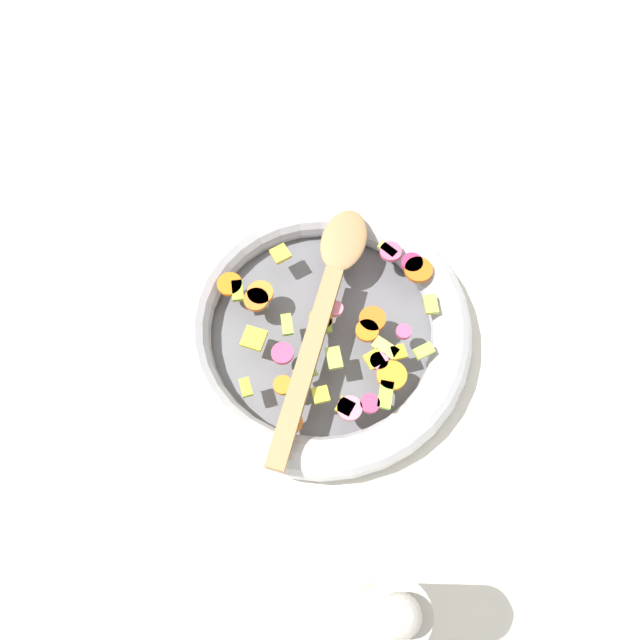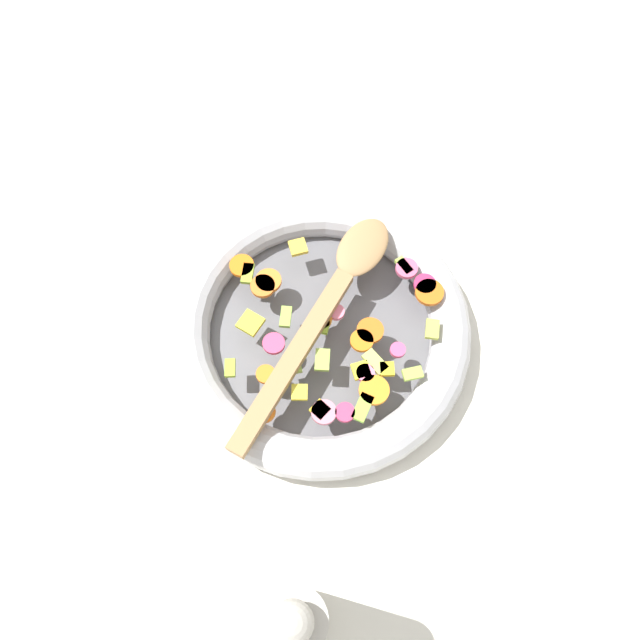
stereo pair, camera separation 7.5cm
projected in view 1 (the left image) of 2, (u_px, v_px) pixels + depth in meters
name	position (u px, v px, depth m)	size (l,w,h in m)	color
ground_plane	(320.00, 336.00, 0.79)	(4.00, 4.00, 0.00)	silver
skillet	(320.00, 329.00, 0.77)	(0.37, 0.37, 0.05)	slate
chopped_vegetables	(336.00, 329.00, 0.74)	(0.26, 0.27, 0.01)	orange
wooden_spoon	(324.00, 302.00, 0.74)	(0.34, 0.13, 0.01)	#A87F51
pepper_mill	(384.00, 612.00, 0.56)	(0.06, 0.06, 0.24)	#B2ADA3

